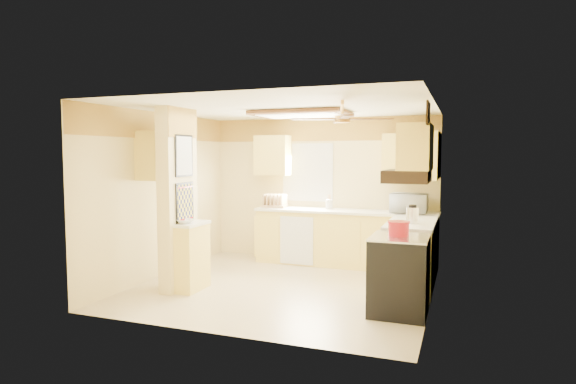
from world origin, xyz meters
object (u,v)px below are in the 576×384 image
at_px(dutch_oven, 399,228).
at_px(kettle, 412,215).
at_px(microwave, 409,203).
at_px(bowl, 185,221).
at_px(stove, 399,274).

xyz_separation_m(dutch_oven, kettle, (0.06, 0.91, 0.05)).
bearing_deg(microwave, kettle, 100.75).
height_order(dutch_oven, kettle, kettle).
distance_m(bowl, dutch_oven, 2.82).
relative_size(stove, dutch_oven, 3.53).
xyz_separation_m(stove, bowl, (-2.84, -0.11, 0.51)).
height_order(bowl, dutch_oven, dutch_oven).
relative_size(dutch_oven, kettle, 1.03).
height_order(stove, microwave, microwave).
xyz_separation_m(bowl, kettle, (2.88, 1.05, 0.09)).
relative_size(stove, kettle, 3.64).
height_order(bowl, kettle, kettle).
distance_m(dutch_oven, kettle, 0.92).
bearing_deg(dutch_oven, microwave, 92.85).
bearing_deg(stove, microwave, 93.39).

